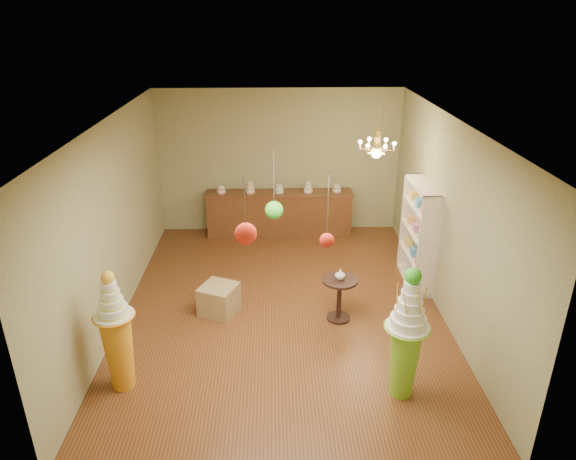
{
  "coord_description": "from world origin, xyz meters",
  "views": [
    {
      "loc": [
        -0.12,
        -7.09,
        4.44
      ],
      "look_at": [
        0.09,
        0.0,
        1.36
      ],
      "focal_mm": 32.0,
      "sensor_mm": 36.0,
      "label": 1
    }
  ],
  "objects_px": {
    "pedestal_orange": "(118,342)",
    "sideboard": "(279,212)",
    "pedestal_green": "(406,345)",
    "round_table": "(339,293)"
  },
  "relations": [
    {
      "from": "pedestal_orange",
      "to": "sideboard",
      "type": "bearing_deg",
      "value": 66.61
    },
    {
      "from": "pedestal_green",
      "to": "sideboard",
      "type": "relative_size",
      "value": 0.58
    },
    {
      "from": "pedestal_orange",
      "to": "round_table",
      "type": "bearing_deg",
      "value": 26.24
    },
    {
      "from": "sideboard",
      "to": "round_table",
      "type": "relative_size",
      "value": 4.27
    },
    {
      "from": "pedestal_green",
      "to": "pedestal_orange",
      "type": "relative_size",
      "value": 1.07
    },
    {
      "from": "pedestal_green",
      "to": "pedestal_orange",
      "type": "distance_m",
      "value": 3.51
    },
    {
      "from": "pedestal_orange",
      "to": "pedestal_green",
      "type": "bearing_deg",
      "value": -4.1
    },
    {
      "from": "pedestal_green",
      "to": "round_table",
      "type": "height_order",
      "value": "pedestal_green"
    },
    {
      "from": "sideboard",
      "to": "round_table",
      "type": "xyz_separation_m",
      "value": [
        0.87,
        -3.32,
        -0.03
      ]
    },
    {
      "from": "pedestal_orange",
      "to": "sideboard",
      "type": "relative_size",
      "value": 0.54
    }
  ]
}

